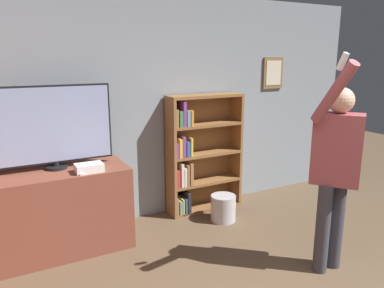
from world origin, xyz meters
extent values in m
cube|color=gray|center=(0.00, 3.19, 1.35)|extent=(6.04, 0.06, 2.70)
cube|color=olive|center=(1.75, 3.15, 1.74)|extent=(0.33, 0.02, 0.43)
cube|color=beige|center=(1.75, 3.14, 1.74)|extent=(0.26, 0.01, 0.34)
cube|color=brown|center=(-1.28, 2.77, 0.43)|extent=(1.35, 0.65, 0.86)
cylinder|color=black|center=(-1.28, 2.84, 0.88)|extent=(0.22, 0.22, 0.03)
cylinder|color=black|center=(-1.28, 2.84, 0.92)|extent=(0.06, 0.06, 0.05)
cube|color=black|center=(-1.28, 2.84, 1.32)|extent=(1.15, 0.04, 0.78)
cube|color=#8C9EC6|center=(-1.28, 2.82, 1.32)|extent=(1.12, 0.01, 0.74)
cube|color=white|center=(-1.01, 2.57, 0.91)|extent=(0.27, 0.17, 0.08)
cube|color=white|center=(-1.09, 2.54, 0.88)|extent=(0.06, 0.14, 0.02)
cube|color=brown|center=(0.08, 3.00, 0.76)|extent=(0.04, 0.28, 1.51)
cube|color=brown|center=(1.04, 3.00, 0.76)|extent=(0.04, 0.28, 1.51)
cube|color=brown|center=(0.56, 3.14, 0.76)|extent=(1.00, 0.01, 1.51)
cube|color=brown|center=(0.56, 3.00, 0.02)|extent=(0.93, 0.28, 0.04)
cube|color=brown|center=(0.56, 3.00, 0.38)|extent=(0.93, 0.28, 0.04)
cube|color=brown|center=(0.56, 3.00, 0.76)|extent=(0.93, 0.28, 0.04)
cube|color=brown|center=(0.56, 3.00, 1.13)|extent=(0.93, 0.28, 0.04)
cube|color=brown|center=(0.56, 3.00, 1.49)|extent=(0.93, 0.28, 0.04)
cube|color=#99663D|center=(0.11, 2.97, 0.14)|extent=(0.02, 0.22, 0.24)
cube|color=#5B8E99|center=(0.15, 2.98, 0.12)|extent=(0.03, 0.23, 0.19)
cube|color=gold|center=(0.19, 2.99, 0.12)|extent=(0.02, 0.25, 0.21)
cube|color=#2D569E|center=(0.23, 2.97, 0.13)|extent=(0.02, 0.22, 0.21)
cube|color=#232328|center=(0.27, 3.00, 0.16)|extent=(0.04, 0.26, 0.28)
cube|color=red|center=(0.12, 2.98, 0.51)|extent=(0.04, 0.23, 0.23)
cube|color=beige|center=(0.18, 2.98, 0.54)|extent=(0.04, 0.23, 0.29)
cube|color=beige|center=(0.22, 2.99, 0.51)|extent=(0.03, 0.26, 0.24)
cube|color=#99663D|center=(0.26, 2.98, 0.53)|extent=(0.02, 0.24, 0.27)
cube|color=#99663D|center=(0.31, 2.99, 0.54)|extent=(0.04, 0.24, 0.28)
cube|color=#7A3889|center=(0.11, 2.99, 0.87)|extent=(0.03, 0.24, 0.19)
cube|color=gold|center=(0.16, 2.97, 0.89)|extent=(0.04, 0.20, 0.24)
cube|color=#7A3889|center=(0.20, 2.96, 0.90)|extent=(0.04, 0.20, 0.26)
cube|color=#2D569E|center=(0.26, 2.99, 0.87)|extent=(0.04, 0.24, 0.19)
cube|color=gold|center=(0.30, 2.97, 0.89)|extent=(0.03, 0.20, 0.23)
cube|color=#99663D|center=(0.11, 2.99, 1.26)|extent=(0.03, 0.24, 0.21)
cube|color=#338447|center=(0.16, 2.97, 1.25)|extent=(0.04, 0.21, 0.19)
cube|color=#7A3889|center=(0.21, 2.97, 1.30)|extent=(0.04, 0.22, 0.30)
cube|color=#5B8E99|center=(0.26, 2.98, 1.25)|extent=(0.04, 0.22, 0.19)
cube|color=orange|center=(0.31, 2.98, 1.25)|extent=(0.03, 0.23, 0.19)
cylinder|color=#383842|center=(0.77, 1.21, 0.43)|extent=(0.13, 0.13, 0.85)
cylinder|color=#383842|center=(0.95, 1.21, 0.43)|extent=(0.13, 0.13, 0.85)
cube|color=#99474C|center=(0.86, 1.21, 1.17)|extent=(0.43, 0.46, 0.64)
sphere|color=tan|center=(0.86, 1.21, 1.61)|extent=(0.22, 0.22, 0.22)
cylinder|color=#99474C|center=(1.10, 1.21, 1.16)|extent=(0.09, 0.09, 0.59)
cylinder|color=#99474C|center=(0.63, 1.09, 1.69)|extent=(0.09, 0.41, 0.53)
cube|color=white|center=(0.63, 1.03, 1.94)|extent=(0.04, 0.09, 0.14)
cylinder|color=#B7B7BC|center=(0.58, 2.57, 0.16)|extent=(0.30, 0.30, 0.32)
camera|label=1|loc=(-1.79, -1.01, 1.98)|focal=35.00mm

